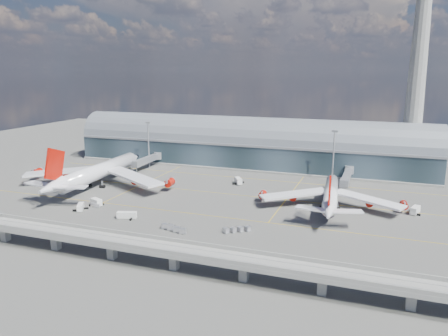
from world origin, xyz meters
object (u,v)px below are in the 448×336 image
(service_truck_1, at_px, (96,202))
(cargo_train_1, at_px, (174,229))
(service_truck_4, at_px, (333,203))
(airliner_left, at_px, (97,172))
(cargo_train_2, at_px, (237,230))
(cargo_train_0, at_px, (95,205))
(service_truck_0, at_px, (81,207))
(floodlight_mast_left, at_px, (149,144))
(airliner_right, at_px, (331,196))
(service_truck_3, at_px, (415,210))
(control_tower, at_px, (417,74))
(floodlight_mast_right, at_px, (333,155))
(service_truck_5, at_px, (238,181))
(service_truck_2, at_px, (127,215))

(service_truck_1, bearing_deg, cargo_train_1, -87.06)
(service_truck_4, bearing_deg, airliner_left, 168.04)
(cargo_train_2, bearing_deg, cargo_train_0, 117.60)
(service_truck_0, bearing_deg, floodlight_mast_left, 69.46)
(airliner_right, height_order, service_truck_0, airliner_right)
(floodlight_mast_left, distance_m, service_truck_3, 140.30)
(service_truck_3, height_order, cargo_train_0, service_truck_3)
(cargo_train_2, bearing_deg, service_truck_4, -0.79)
(service_truck_4, bearing_deg, floodlight_mast_left, 144.99)
(service_truck_3, xyz_separation_m, cargo_train_1, (-78.06, -47.85, -0.53))
(floodlight_mast_left, relative_size, cargo_train_2, 2.85)
(control_tower, xyz_separation_m, floodlight_mast_left, (-135.00, -28.00, -38.00))
(airliner_left, relative_size, service_truck_3, 12.50)
(cargo_train_1, bearing_deg, airliner_left, 40.07)
(service_truck_1, bearing_deg, floodlight_mast_left, 34.65)
(floodlight_mast_right, bearing_deg, cargo_train_0, -139.97)
(service_truck_5, relative_size, cargo_train_0, 1.41)
(airliner_right, relative_size, cargo_train_2, 6.69)
(airliner_left, bearing_deg, service_truck_1, -58.37)
(airliner_right, distance_m, service_truck_2, 78.99)
(airliner_left, height_order, service_truck_4, airliner_left)
(control_tower, bearing_deg, service_truck_4, -114.61)
(cargo_train_0, bearing_deg, airliner_left, 22.02)
(airliner_right, distance_m, service_truck_5, 51.19)
(airliner_left, height_order, service_truck_0, airliner_left)
(control_tower, height_order, floodlight_mast_right, control_tower)
(service_truck_0, bearing_deg, service_truck_5, 22.60)
(airliner_left, bearing_deg, floodlight_mast_left, 83.33)
(service_truck_3, bearing_deg, service_truck_2, -138.35)
(cargo_train_0, bearing_deg, service_truck_3, -85.95)
(cargo_train_1, bearing_deg, airliner_right, -62.35)
(airliner_right, xyz_separation_m, cargo_train_2, (-26.43, -37.96, -4.11))
(service_truck_0, relative_size, service_truck_3, 1.02)
(floodlight_mast_right, relative_size, cargo_train_2, 2.85)
(service_truck_4, bearing_deg, cargo_train_2, -139.82)
(airliner_left, distance_m, service_truck_1, 31.52)
(service_truck_2, xyz_separation_m, service_truck_3, (99.97, 42.18, 0.11))
(floodlight_mast_right, height_order, service_truck_3, floodlight_mast_right)
(floodlight_mast_left, bearing_deg, airliner_left, -93.49)
(cargo_train_0, distance_m, cargo_train_2, 62.05)
(service_truck_4, bearing_deg, control_tower, 50.25)
(control_tower, distance_m, airliner_right, 87.99)
(airliner_left, bearing_deg, service_truck_2, -45.77)
(floodlight_mast_left, bearing_deg, service_truck_4, -19.87)
(service_truck_1, xyz_separation_m, cargo_train_1, (41.86, -14.79, -0.59))
(floodlight_mast_right, bearing_deg, airliner_left, -156.86)
(airliner_right, bearing_deg, service_truck_3, 1.36)
(service_truck_3, relative_size, cargo_train_0, 1.39)
(service_truck_3, bearing_deg, cargo_train_0, -145.07)
(control_tower, relative_size, cargo_train_1, 9.63)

